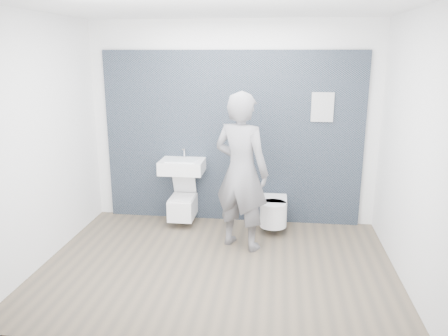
# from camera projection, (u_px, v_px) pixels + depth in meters

# --- Properties ---
(ground) EXTENTS (4.00, 4.00, 0.00)m
(ground) POSITION_uv_depth(u_px,v_px,m) (217.00, 265.00, 5.00)
(ground) COLOR brown
(ground) RESTS_ON ground
(room_shell) EXTENTS (4.00, 4.00, 4.00)m
(room_shell) POSITION_uv_depth(u_px,v_px,m) (217.00, 114.00, 4.56)
(room_shell) COLOR silver
(room_shell) RESTS_ON ground
(tile_wall) EXTENTS (3.60, 0.06, 2.40)m
(tile_wall) POSITION_uv_depth(u_px,v_px,m) (231.00, 219.00, 6.41)
(tile_wall) COLOR black
(tile_wall) RESTS_ON ground
(washbasin) EXTENTS (0.60, 0.45, 0.45)m
(washbasin) POSITION_uv_depth(u_px,v_px,m) (182.00, 166.00, 6.03)
(washbasin) COLOR white
(washbasin) RESTS_ON ground
(toilet_square) EXTENTS (0.34, 0.49, 0.65)m
(toilet_square) POSITION_uv_depth(u_px,v_px,m) (183.00, 206.00, 6.16)
(toilet_square) COLOR white
(toilet_square) RESTS_ON ground
(toilet_rounded) EXTENTS (0.36, 0.62, 0.33)m
(toilet_rounded) POSITION_uv_depth(u_px,v_px,m) (273.00, 211.00, 5.94)
(toilet_rounded) COLOR white
(toilet_rounded) RESTS_ON ground
(info_placard) EXTENTS (0.29, 0.03, 0.39)m
(info_placard) POSITION_uv_depth(u_px,v_px,m) (316.00, 224.00, 6.22)
(info_placard) COLOR white
(info_placard) RESTS_ON ground
(visitor) EXTENTS (0.83, 0.71, 1.94)m
(visitor) POSITION_uv_depth(u_px,v_px,m) (241.00, 172.00, 5.26)
(visitor) COLOR slate
(visitor) RESTS_ON ground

